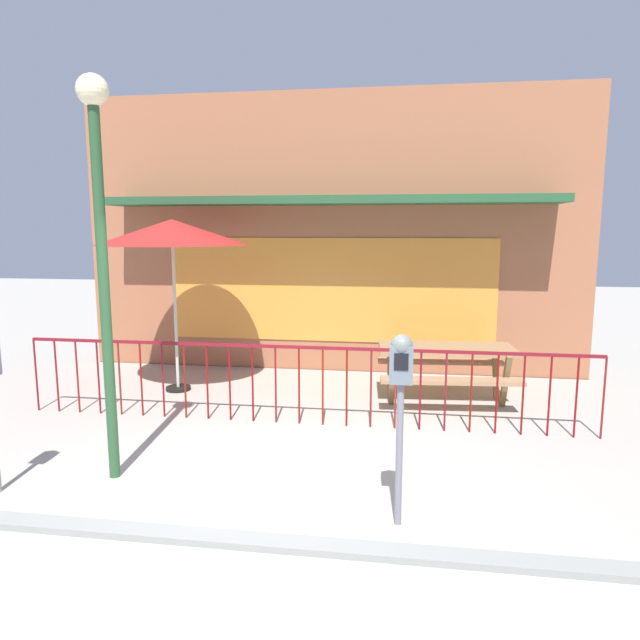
% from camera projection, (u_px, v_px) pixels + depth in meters
% --- Properties ---
extents(ground, '(40.00, 40.00, 0.00)m').
position_uv_depth(ground, '(260.00, 493.00, 5.18)').
color(ground, '#A6A096').
extents(pub_storefront, '(8.27, 1.37, 4.51)m').
position_uv_depth(pub_storefront, '(331.00, 234.00, 9.55)').
color(pub_storefront, brown).
rests_on(pub_storefront, ground).
extents(patio_fence_front, '(6.97, 0.04, 0.97)m').
position_uv_depth(patio_fence_front, '(299.00, 371.00, 6.94)').
color(patio_fence_front, maroon).
rests_on(patio_fence_front, ground).
extents(picnic_table_left, '(1.90, 1.50, 0.79)m').
position_uv_depth(picnic_table_left, '(446.00, 358.00, 7.83)').
color(picnic_table_left, '#9F724C').
rests_on(picnic_table_left, ground).
extents(patio_umbrella, '(2.12, 2.12, 2.48)m').
position_uv_depth(patio_umbrella, '(172.00, 233.00, 8.13)').
color(patio_umbrella, black).
rests_on(patio_umbrella, ground).
extents(parking_meter_near, '(0.18, 0.17, 1.56)m').
position_uv_depth(parking_meter_near, '(401.00, 379.00, 4.46)').
color(parking_meter_near, slate).
rests_on(parking_meter_near, ground).
extents(street_lamp, '(0.28, 0.28, 3.68)m').
position_uv_depth(street_lamp, '(100.00, 221.00, 5.16)').
color(street_lamp, '#274F2C').
rests_on(street_lamp, ground).
extents(curb_edge, '(11.57, 0.20, 0.11)m').
position_uv_depth(curb_edge, '(233.00, 543.00, 4.37)').
color(curb_edge, gray).
rests_on(curb_edge, ground).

